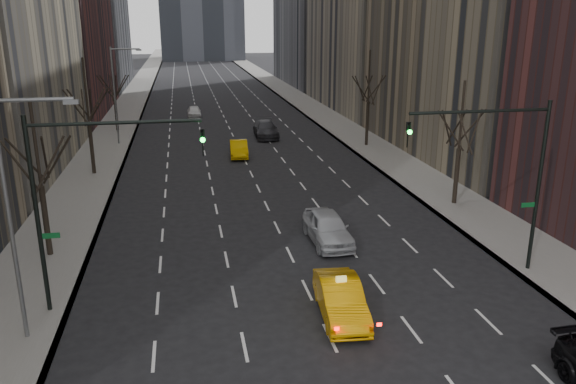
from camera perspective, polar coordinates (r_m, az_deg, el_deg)
sidewalk_left at (r=81.15m, az=-15.86°, el=8.34°), size 4.50×320.00×0.15m
sidewalk_right at (r=82.65m, az=1.50°, el=9.12°), size 4.50×320.00×0.15m
tree_lw_b at (r=29.90m, az=-23.78°, el=0.52°), size 3.36×3.50×7.82m
tree_lw_c at (r=45.18m, az=-19.55°, el=6.59°), size 3.36×3.50×8.74m
tree_lw_d at (r=62.91m, az=-17.19°, el=9.08°), size 3.36×3.50×7.36m
tree_rw_b at (r=37.08m, az=16.96°, el=4.22°), size 3.36×3.50×7.82m
tree_rw_c at (r=53.35m, az=8.13°, el=8.87°), size 3.36×3.50×8.74m
traffic_mast_left at (r=23.18m, az=-20.46°, el=0.96°), size 6.69×0.39×8.00m
traffic_mast_right at (r=26.83m, az=21.45°, el=2.94°), size 6.69×0.39×8.00m
streetlight_near at (r=21.66m, az=-25.82°, el=-0.42°), size 2.83×0.22×9.00m
streetlight_far at (r=55.63m, az=-16.91°, el=10.29°), size 2.83×0.22×9.00m
taxi_sedan at (r=23.05m, az=5.37°, el=-10.75°), size 1.97×4.75×1.53m
silver_sedan_ahead at (r=30.20m, az=4.05°, el=-3.63°), size 2.07×4.96×1.68m
far_taxi at (r=49.42m, az=-5.02°, el=4.40°), size 1.76×4.39×1.42m
far_suv_grey at (r=57.67m, az=-2.26°, el=6.39°), size 2.50×5.72×1.64m
far_car_white at (r=70.77m, az=-9.51°, el=8.06°), size 1.66×4.08×1.39m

